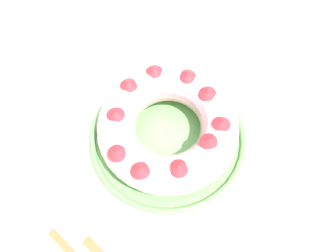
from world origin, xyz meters
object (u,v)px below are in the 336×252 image
at_px(bundt_cake, 168,126).
at_px(napkin, 261,70).
at_px(fork, 63,244).
at_px(serving_dish, 168,137).
at_px(cake_knife, 87,241).

xyz_separation_m(bundt_cake, napkin, (0.25, -0.04, -0.05)).
distance_m(bundt_cake, napkin, 0.26).
bearing_deg(fork, serving_dish, -5.57).
distance_m(fork, napkin, 0.51).
bearing_deg(fork, cake_knife, -47.78).
relative_size(bundt_cake, fork, 1.17).
relative_size(serving_dish, cake_knife, 1.48).
xyz_separation_m(serving_dish, cake_knife, (-0.23, -0.03, -0.01)).
xyz_separation_m(serving_dish, fork, (-0.26, 0.00, -0.01)).
height_order(serving_dish, cake_knife, serving_dish).
bearing_deg(bundt_cake, fork, 179.71).
relative_size(serving_dish, napkin, 1.84).
bearing_deg(napkin, fork, 175.21).
xyz_separation_m(fork, napkin, (0.51, -0.04, -0.00)).
height_order(fork, cake_knife, cake_knife).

